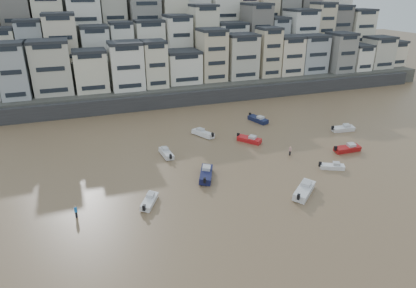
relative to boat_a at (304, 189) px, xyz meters
name	(u,v)px	position (x,y,z in m)	size (l,w,h in m)	color
harbor_wall	(187,98)	(-3.09, 48.32, 0.91)	(140.00, 3.00, 3.50)	#38383A
hillside	(166,34)	(1.64, 88.16, 12.16)	(141.04, 66.00, 50.00)	#4C4C47
boat_a	(304,189)	(0.00, 0.00, 0.00)	(6.19, 2.03, 1.69)	silver
boat_b	(332,166)	(8.94, 5.43, -0.27)	(4.22, 1.38, 1.15)	silver
boat_c	(206,173)	(-11.62, 9.54, -0.01)	(6.11, 2.00, 1.67)	#14173F
boat_d	(347,148)	(15.91, 10.38, -0.10)	(5.43, 1.78, 1.48)	maroon
boat_e	(249,139)	(1.08, 20.48, -0.14)	(5.17, 1.69, 1.41)	#B21619
boat_f	(166,152)	(-15.53, 19.64, -0.16)	(5.02, 1.64, 1.37)	silver
boat_g	(343,128)	(22.01, 19.27, -0.13)	(5.22, 1.71, 1.42)	silver
boat_h	(203,132)	(-6.26, 26.53, -0.09)	(5.51, 1.80, 1.50)	silver
boat_i	(258,119)	(8.03, 30.53, -0.07)	(5.64, 1.85, 1.54)	#131B3C
boat_j	(149,200)	(-21.55, 4.83, -0.20)	(4.70, 1.54, 1.28)	white
person_blue	(76,211)	(-31.08, 4.93, 0.03)	(0.44, 0.44, 1.74)	blue
person_pink	(290,151)	(5.25, 12.50, 0.03)	(0.44, 0.44, 1.74)	tan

